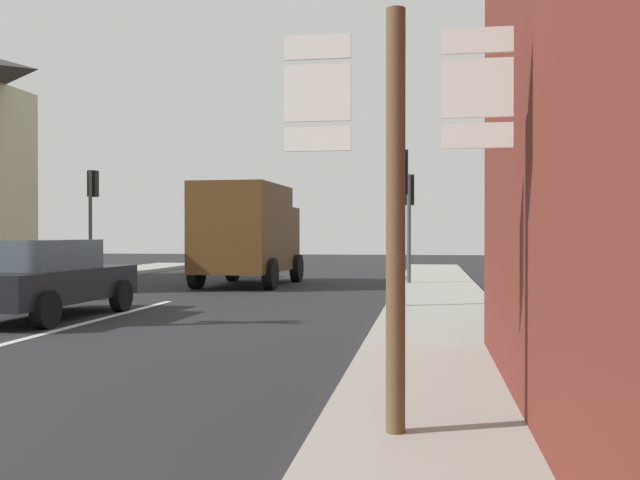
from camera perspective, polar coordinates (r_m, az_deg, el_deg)
The scene contains 9 objects.
ground_plane at distance 14.97m, azimuth -14.86°, elevation -5.57°, with size 80.00×80.00×0.00m, color #232326.
sidewalk_right at distance 11.75m, azimuth 10.07°, elevation -6.88°, with size 2.24×44.00×0.14m, color gray.
lane_centre_stripe at distance 11.45m, azimuth -22.95°, elevation -7.43°, with size 0.16×12.00×0.01m, color silver.
sedan_far at distance 14.09m, azimuth -21.60°, elevation -2.87°, with size 2.08×4.26×1.47m.
delivery_truck at distance 21.57m, azimuth -5.87°, elevation 0.68°, with size 2.63×5.07×3.05m.
route_sign_post at distance 5.13m, azimuth 6.16°, elevation 4.23°, with size 1.66×0.14×3.20m.
traffic_light_far_left at distance 25.36m, azimuth -17.97°, elevation 3.18°, with size 0.30×0.49×3.76m.
traffic_light_far_right at distance 21.08m, azimuth 7.23°, elevation 2.92°, with size 0.30×0.49×3.34m.
traffic_light_near_right at distance 14.33m, azimuth 6.54°, elevation 3.88°, with size 0.30×0.49×3.27m.
Camera 1 is at (5.95, -3.65, 1.57)m, focal length 39.49 mm.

